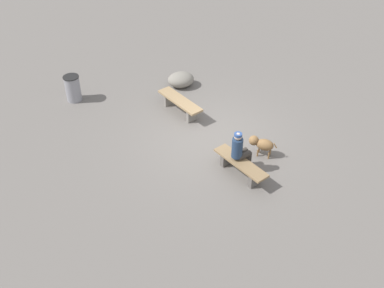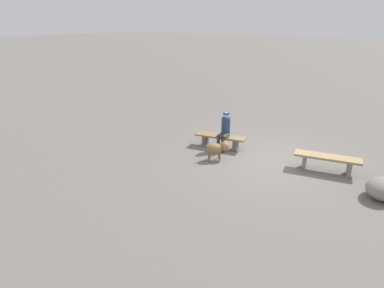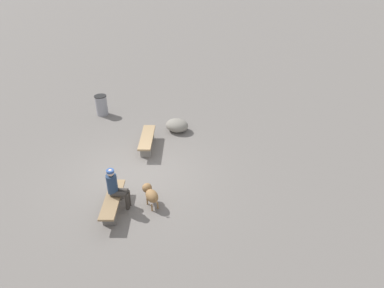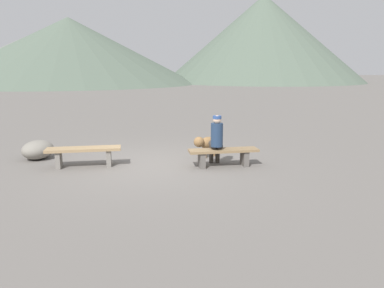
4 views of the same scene
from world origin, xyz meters
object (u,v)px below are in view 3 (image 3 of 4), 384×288
object	(u,v)px
seated_person	(116,187)
bench_left	(147,139)
trash_bin	(102,105)
bench_right	(113,202)
dog	(150,194)
boulder	(177,125)

from	to	relation	value
seated_person	bench_left	bearing A→B (deg)	177.40
trash_bin	seated_person	bearing A→B (deg)	27.46
bench_right	trash_bin	xyz separation A→B (m)	(-5.67, -2.79, 0.13)
dog	boulder	xyz separation A→B (m)	(-4.40, -0.25, -0.14)
seated_person	dog	size ratio (longest dim) A/B	1.87
boulder	trash_bin	bearing A→B (deg)	-103.70
bench_right	trash_bin	distance (m)	6.32
seated_person	dog	world-z (taller)	seated_person
seated_person	boulder	bearing A→B (deg)	167.30
dog	trash_bin	bearing A→B (deg)	-5.53
bench_left	trash_bin	xyz separation A→B (m)	(-2.30, -2.73, 0.09)
boulder	seated_person	bearing A→B (deg)	-7.81
bench_right	seated_person	xyz separation A→B (m)	(-0.18, 0.06, 0.40)
trash_bin	bench_right	bearing A→B (deg)	26.22
bench_right	dog	bearing A→B (deg)	103.24
bench_left	trash_bin	distance (m)	3.56
bench_left	boulder	world-z (taller)	boulder
bench_left	dog	distance (m)	3.12
trash_bin	bench_left	bearing A→B (deg)	49.89
trash_bin	boulder	size ratio (longest dim) A/B	0.97
seated_person	trash_bin	size ratio (longest dim) A/B	1.44
bench_left	seated_person	xyz separation A→B (m)	(3.20, 0.13, 0.35)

